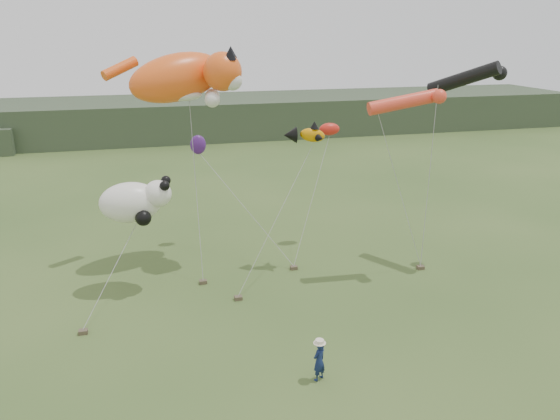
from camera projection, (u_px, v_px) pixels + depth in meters
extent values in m
plane|color=#385123|center=(318.00, 348.00, 20.39)|extent=(120.00, 120.00, 0.00)
cube|color=#2D3D28|center=(193.00, 117.00, 61.12)|extent=(90.00, 12.00, 4.00)
imported|color=#14214B|center=(319.00, 361.00, 18.34)|extent=(0.63, 0.57, 1.45)
cube|color=brown|center=(203.00, 282.00, 25.53)|extent=(0.34, 0.27, 0.17)
cube|color=brown|center=(238.00, 298.00, 24.01)|extent=(0.34, 0.27, 0.17)
cube|color=brown|center=(420.00, 267.00, 27.08)|extent=(0.34, 0.27, 0.17)
cube|color=brown|center=(83.00, 332.00, 21.32)|extent=(0.34, 0.27, 0.17)
cube|color=brown|center=(294.00, 268.00, 27.06)|extent=(0.34, 0.27, 0.17)
ellipsoid|color=#F95A19|center=(177.00, 77.00, 25.80)|extent=(5.56, 3.80, 2.98)
sphere|color=#F95A19|center=(223.00, 72.00, 25.26)|extent=(1.81, 1.81, 1.81)
cone|color=black|center=(230.00, 53.00, 24.60)|extent=(0.56, 0.69, 0.68)
cone|color=black|center=(231.00, 52.00, 25.57)|extent=(0.56, 0.65, 0.64)
sphere|color=silver|center=(232.00, 81.00, 25.20)|extent=(0.90, 0.90, 0.90)
ellipsoid|color=silver|center=(183.00, 95.00, 25.82)|extent=(1.77, 0.88, 0.55)
sphere|color=silver|center=(212.00, 100.00, 24.94)|extent=(0.70, 0.70, 0.70)
sphere|color=silver|center=(213.00, 96.00, 26.28)|extent=(0.70, 0.70, 0.70)
cylinder|color=#F95A19|center=(120.00, 68.00, 25.79)|extent=(1.87, 1.37, 1.09)
ellipsoid|color=orange|center=(312.00, 135.00, 25.77)|extent=(1.34, 0.66, 0.83)
cone|color=black|center=(290.00, 135.00, 25.77)|extent=(0.69, 0.84, 0.77)
cone|color=black|center=(314.00, 125.00, 25.65)|extent=(0.43, 0.43, 0.34)
cone|color=black|center=(320.00, 138.00, 25.47)|extent=(0.46, 0.48, 0.34)
cone|color=black|center=(315.00, 135.00, 26.26)|extent=(0.46, 0.48, 0.34)
cylinder|color=black|center=(463.00, 79.00, 25.71)|extent=(2.56, 3.12, 1.79)
sphere|color=black|center=(500.00, 73.00, 25.48)|extent=(0.68, 0.68, 0.68)
cylinder|color=#F1422A|center=(403.00, 102.00, 24.21)|extent=(3.30, 0.82, 1.14)
sphere|color=#F1422A|center=(439.00, 96.00, 24.00)|extent=(0.64, 0.64, 0.64)
ellipsoid|color=white|center=(130.00, 202.00, 23.96)|extent=(2.69, 1.79, 1.79)
sphere|color=white|center=(158.00, 194.00, 23.84)|extent=(1.20, 1.20, 1.20)
sphere|color=black|center=(165.00, 186.00, 23.41)|extent=(0.44, 0.44, 0.44)
sphere|color=black|center=(166.00, 181.00, 24.21)|extent=(0.44, 0.44, 0.44)
sphere|color=black|center=(143.00, 218.00, 23.50)|extent=(0.70, 0.70, 0.70)
sphere|color=black|center=(113.00, 210.00, 24.17)|extent=(0.70, 0.70, 0.70)
ellipsoid|color=red|center=(329.00, 129.00, 28.97)|extent=(1.13, 0.66, 0.66)
ellipsoid|color=#471A6F|center=(198.00, 145.00, 28.95)|extent=(0.84, 0.56, 1.03)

